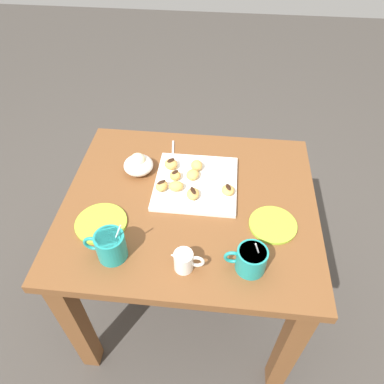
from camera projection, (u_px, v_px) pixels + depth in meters
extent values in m
plane|color=#423D38|center=(190.00, 297.00, 1.84)|extent=(8.00, 8.00, 0.00)
cube|color=brown|center=(190.00, 204.00, 1.33)|extent=(0.93, 0.81, 0.04)
cube|color=brown|center=(277.00, 209.00, 1.80)|extent=(0.07, 0.07, 0.69)
cube|color=brown|center=(120.00, 196.00, 1.86)|extent=(0.07, 0.07, 0.69)
cube|color=brown|center=(288.00, 347.00, 1.33)|extent=(0.07, 0.07, 0.69)
cube|color=brown|center=(77.00, 325.00, 1.38)|extent=(0.07, 0.07, 0.69)
cube|color=white|center=(196.00, 183.00, 1.37)|extent=(0.31, 0.31, 0.02)
cylinder|color=teal|center=(251.00, 260.00, 1.09)|extent=(0.09, 0.09, 0.09)
torus|color=teal|center=(233.00, 257.00, 1.09)|extent=(0.06, 0.01, 0.06)
cylinder|color=#331E11|center=(253.00, 253.00, 1.06)|extent=(0.08, 0.08, 0.01)
cylinder|color=silver|center=(259.00, 254.00, 1.06)|extent=(0.04, 0.01, 0.11)
cylinder|color=teal|center=(111.00, 246.00, 1.12)|extent=(0.09, 0.09, 0.10)
torus|color=teal|center=(93.00, 244.00, 1.12)|extent=(0.06, 0.01, 0.06)
cylinder|color=#331E11|center=(109.00, 238.00, 1.09)|extent=(0.08, 0.08, 0.01)
cylinder|color=silver|center=(115.00, 239.00, 1.09)|extent=(0.05, 0.02, 0.12)
cylinder|color=white|center=(184.00, 261.00, 1.09)|extent=(0.06, 0.06, 0.07)
cone|color=white|center=(174.00, 255.00, 1.08)|extent=(0.02, 0.02, 0.02)
torus|color=white|center=(197.00, 261.00, 1.09)|extent=(0.05, 0.01, 0.05)
cylinder|color=white|center=(183.00, 255.00, 1.07)|extent=(0.05, 0.05, 0.01)
ellipsoid|color=white|center=(138.00, 165.00, 1.41)|extent=(0.12, 0.12, 0.06)
sphere|color=#F4E5B2|center=(138.00, 161.00, 1.39)|extent=(0.06, 0.06, 0.06)
ellipsoid|color=green|center=(134.00, 157.00, 1.38)|extent=(0.03, 0.03, 0.01)
cylinder|color=#9EC633|center=(101.00, 223.00, 1.24)|extent=(0.18, 0.18, 0.01)
cylinder|color=#9EC633|center=(273.00, 225.00, 1.23)|extent=(0.16, 0.16, 0.01)
cube|color=silver|center=(173.00, 152.00, 1.51)|extent=(0.03, 0.15, 0.00)
ellipsoid|color=silver|center=(172.00, 164.00, 1.46)|extent=(0.03, 0.02, 0.01)
ellipsoid|color=#DBA351|center=(194.00, 175.00, 1.37)|extent=(0.06, 0.07, 0.03)
ellipsoid|color=#DBA351|center=(171.00, 164.00, 1.41)|extent=(0.07, 0.07, 0.04)
ellipsoid|color=black|center=(171.00, 160.00, 1.39)|extent=(0.04, 0.04, 0.00)
ellipsoid|color=#DBA351|center=(197.00, 165.00, 1.40)|extent=(0.06, 0.06, 0.04)
ellipsoid|color=#DBA351|center=(162.00, 186.00, 1.32)|extent=(0.06, 0.06, 0.04)
ellipsoid|color=black|center=(161.00, 182.00, 1.31)|extent=(0.04, 0.03, 0.00)
ellipsoid|color=#DBA351|center=(193.00, 194.00, 1.30)|extent=(0.05, 0.06, 0.03)
ellipsoid|color=black|center=(193.00, 191.00, 1.29)|extent=(0.03, 0.04, 0.00)
ellipsoid|color=#DBA351|center=(175.00, 176.00, 1.36)|extent=(0.06, 0.06, 0.03)
ellipsoid|color=black|center=(175.00, 172.00, 1.35)|extent=(0.03, 0.03, 0.00)
ellipsoid|color=#DBA351|center=(176.00, 186.00, 1.32)|extent=(0.06, 0.05, 0.04)
ellipsoid|color=#DBA351|center=(228.00, 190.00, 1.31)|extent=(0.06, 0.06, 0.03)
ellipsoid|color=black|center=(228.00, 187.00, 1.30)|extent=(0.03, 0.04, 0.00)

